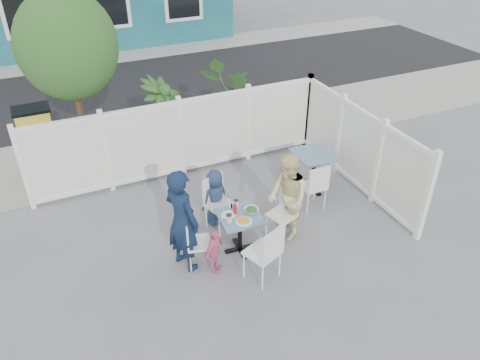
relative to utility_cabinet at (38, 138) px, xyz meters
name	(u,v)px	position (x,y,z in m)	size (l,w,h in m)	color
ground	(225,244)	(2.47, -4.00, -0.61)	(80.00, 80.00, 0.00)	slate
near_sidewalk	(160,144)	(2.47, -0.20, -0.60)	(24.00, 2.60, 0.01)	gray
street	(124,89)	(2.47, 3.50, -0.61)	(24.00, 5.00, 0.01)	black
far_sidewalk	(103,57)	(2.47, 6.60, -0.60)	(24.00, 1.60, 0.01)	gray
fence_back	(181,139)	(2.57, -1.60, 0.18)	(5.86, 0.08, 1.60)	white
fence_right	(358,150)	(5.47, -3.40, 0.18)	(0.08, 3.66, 1.60)	white
tree	(67,46)	(0.87, -0.70, 1.98)	(1.80, 1.62, 3.59)	#382316
utility_cabinet	(38,138)	(0.00, 0.00, 0.00)	(0.66, 0.47, 1.22)	gold
potted_shrub_a	(163,121)	(2.42, -0.90, 0.29)	(1.01, 1.01, 1.80)	#2A4C1F
potted_shrub_b	(241,107)	(4.15, -1.00, 0.32)	(1.67, 1.44, 1.85)	#2A4C1F
main_table	(240,224)	(2.65, -4.23, -0.08)	(0.69, 0.69, 0.69)	teal
spare_table	(315,162)	(4.67, -3.18, 0.00)	(0.76, 0.76, 0.78)	teal
chair_left	(194,239)	(1.87, -4.25, -0.11)	(0.45, 0.46, 0.85)	white
chair_right	(285,209)	(3.48, -4.17, -0.08)	(0.51, 0.52, 0.90)	white
chair_back	(217,199)	(2.57, -3.48, -0.06)	(0.54, 0.53, 0.95)	white
chair_near	(267,250)	(2.72, -5.01, -0.02)	(0.59, 0.58, 1.01)	white
chair_spare	(315,184)	(4.33, -3.76, -0.07)	(0.43, 0.41, 0.93)	white
man	(182,220)	(1.73, -4.18, 0.25)	(0.63, 0.41, 1.72)	#0F1D38
woman	(287,198)	(3.51, -4.19, 0.15)	(0.74, 0.58, 1.52)	gold
boy	(215,197)	(2.57, -3.38, -0.09)	(0.51, 0.33, 1.04)	navy
toddler	(214,251)	(2.10, -4.50, -0.23)	(0.45, 0.19, 0.76)	pink
plate_main	(244,221)	(2.64, -4.39, 0.09)	(0.25, 0.25, 0.02)	white
plate_side	(228,215)	(2.49, -4.14, 0.09)	(0.23, 0.23, 0.02)	white
salad_bowl	(251,210)	(2.86, -4.20, 0.11)	(0.23, 0.23, 0.06)	white
coffee_cup_a	(229,219)	(2.43, -4.30, 0.14)	(0.08, 0.08, 0.13)	beige
coffee_cup_b	(236,204)	(2.70, -3.98, 0.13)	(0.07, 0.07, 0.11)	beige
ketchup_bottle	(235,210)	(2.60, -4.15, 0.16)	(0.05, 0.05, 0.17)	#A9100E
salt_shaker	(230,207)	(2.58, -3.98, 0.11)	(0.03, 0.03, 0.07)	white
pepper_shaker	(231,206)	(2.61, -3.98, 0.11)	(0.03, 0.03, 0.07)	black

